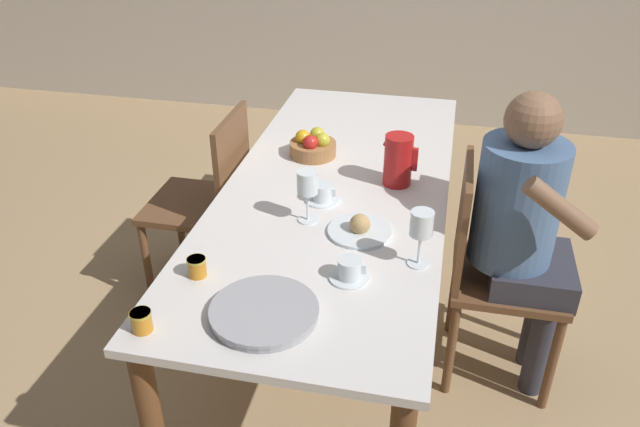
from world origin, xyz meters
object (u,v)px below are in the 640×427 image
wine_glass_water (307,185)px  jam_jar_amber (141,320)px  red_pitcher (398,160)px  wine_glass_juice (421,227)px  chair_opposite (209,199)px  teacup_across (322,194)px  chair_person_side (491,267)px  fruit_bowl (313,146)px  teacup_near_person (350,270)px  serving_tray (264,312)px  bread_plate (360,229)px  person_seated (524,223)px  jam_jar_red (197,266)px

wine_glass_water → jam_jar_amber: (-0.31, -0.66, -0.11)m
red_pitcher → wine_glass_juice: red_pitcher is taller
chair_opposite → wine_glass_water: wine_glass_water is taller
chair_opposite → teacup_across: 0.72m
chair_opposite → wine_glass_juice: wine_glass_juice is taller
chair_person_side → fruit_bowl: 0.89m
teacup_across → jam_jar_amber: teacup_across is taller
teacup_near_person → teacup_across: bearing=112.0°
serving_tray → wine_glass_juice: bearing=40.8°
wine_glass_juice → serving_tray: bearing=-139.2°
fruit_bowl → chair_opposite: bearing=-171.3°
bread_plate → wine_glass_juice: bearing=-34.0°
wine_glass_water → jam_jar_amber: size_ratio=3.10×
red_pitcher → teacup_across: size_ratio=1.60×
wine_glass_juice → bread_plate: (-0.21, 0.14, -0.12)m
teacup_near_person → bread_plate: bearing=92.4°
chair_opposite → person_seated: size_ratio=0.75×
teacup_near_person → chair_person_side: bearing=46.6°
chair_person_side → jam_jar_amber: bearing=-49.1°
serving_tray → jam_jar_red: (-0.26, 0.14, 0.02)m
teacup_near_person → bread_plate: bread_plate is taller
serving_tray → wine_glass_water: bearing=90.0°
jam_jar_red → fruit_bowl: fruit_bowl is taller
chair_opposite → bread_plate: chair_opposite is taller
fruit_bowl → jam_jar_red: bearing=-99.7°
bread_plate → jam_jar_red: size_ratio=3.54×
bread_plate → jam_jar_red: 0.57m
teacup_near_person → jam_jar_red: bearing=-169.5°
serving_tray → fruit_bowl: (-0.10, 1.06, 0.03)m
red_pitcher → chair_person_side: bearing=-21.9°
chair_opposite → jam_jar_amber: (0.26, -1.11, 0.27)m
wine_glass_water → serving_tray: (-0.00, -0.53, -0.13)m
chair_opposite → person_seated: bearing=-102.3°
jam_jar_red → jam_jar_amber: bearing=-101.1°
wine_glass_juice → person_seated: bearing=44.8°
jam_jar_amber → jam_jar_red: size_ratio=1.00×
jam_jar_amber → jam_jar_red: bearing=78.9°
wine_glass_water → teacup_across: (0.02, 0.15, -0.11)m
fruit_bowl → serving_tray: bearing=-84.6°
chair_opposite → fruit_bowl: 0.55m
wine_glass_juice → jam_jar_amber: 0.87m
teacup_across → jam_jar_amber: bearing=-112.4°
chair_opposite → teacup_across: size_ratio=7.14×
jam_jar_amber → wine_glass_water: bearing=64.8°
fruit_bowl → jam_jar_amber: bearing=-100.0°
red_pitcher → teacup_near_person: size_ratio=1.60×
person_seated → fruit_bowl: 0.93m
person_seated → bread_plate: 0.60m
chair_opposite → wine_glass_water: bearing=-128.5°
chair_opposite → person_seated: (1.33, -0.29, 0.22)m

